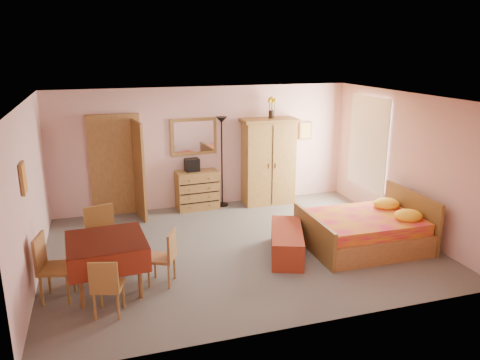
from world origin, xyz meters
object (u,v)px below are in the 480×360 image
object	(u,v)px
wardrobe	(268,161)
chair_south	(108,286)
chair_east	(161,257)
stereo	(192,165)
bench	(287,242)
chair_north	(104,240)
chest_of_drawers	(197,190)
sunflower_vase	(272,107)
dining_table	(108,265)
floor_lamp	(222,162)
bed	(364,222)
chair_west	(56,267)
wall_mirror	(194,137)

from	to	relation	value
wardrobe	chair_south	bearing A→B (deg)	-133.43
wardrobe	chair_east	world-z (taller)	wardrobe
stereo	bench	distance (m)	3.08
bench	chair_north	bearing A→B (deg)	173.58
chest_of_drawers	sunflower_vase	world-z (taller)	sunflower_vase
stereo	dining_table	bearing A→B (deg)	-121.03
wardrobe	chair_east	distance (m)	4.20
floor_lamp	wardrobe	bearing A→B (deg)	-6.31
bed	bench	world-z (taller)	bed
chest_of_drawers	floor_lamp	world-z (taller)	floor_lamp
chair_east	chest_of_drawers	bearing A→B (deg)	3.56
bench	chair_west	size ratio (longest dim) A/B	1.43
floor_lamp	chair_west	world-z (taller)	floor_lamp
stereo	chair_south	distance (m)	4.29
floor_lamp	bench	xyz separation A→B (m)	(0.35, -2.82, -0.76)
sunflower_vase	chair_west	world-z (taller)	sunflower_vase
sunflower_vase	bench	xyz separation A→B (m)	(-0.75, -2.74, -1.91)
chair_south	chair_north	size ratio (longest dim) A/B	0.81
floor_lamp	chair_south	bearing A→B (deg)	-124.07
bench	dining_table	world-z (taller)	dining_table
floor_lamp	chest_of_drawers	bearing A→B (deg)	-175.98
chest_of_drawers	chair_west	world-z (taller)	chair_west
sunflower_vase	chair_south	distance (m)	5.51
stereo	dining_table	size ratio (longest dim) A/B	0.28
wardrobe	chair_north	world-z (taller)	wardrobe
chair_north	bench	bearing A→B (deg)	159.58
chair_north	stereo	bearing A→B (deg)	-141.62
chair_east	dining_table	bearing A→B (deg)	113.33
chest_of_drawers	chair_west	distance (m)	4.13
chest_of_drawers	chair_south	distance (m)	4.27
chest_of_drawers	dining_table	bearing A→B (deg)	-125.90
chair_south	chest_of_drawers	bearing A→B (deg)	78.14
chest_of_drawers	bed	size ratio (longest dim) A/B	0.44
wardrobe	stereo	bearing A→B (deg)	177.26
stereo	chair_west	bearing A→B (deg)	-128.80
chair_north	floor_lamp	bearing A→B (deg)	-149.97
chest_of_drawers	bed	distance (m)	3.69
chest_of_drawers	wardrobe	world-z (taller)	wardrobe
floor_lamp	chair_north	distance (m)	3.61
chair_north	wall_mirror	bearing A→B (deg)	-141.00
wall_mirror	chair_east	xyz separation A→B (m)	(-1.22, -3.34, -1.14)
stereo	floor_lamp	xyz separation A→B (m)	(0.66, 0.01, 0.01)
stereo	chair_west	distance (m)	4.13
wall_mirror	bench	distance (m)	3.40
sunflower_vase	bed	distance (m)	3.34
wardrobe	chair_south	world-z (taller)	wardrobe
sunflower_vase	chair_south	bearing A→B (deg)	-134.62
bench	dining_table	distance (m)	2.93
bed	dining_table	xyz separation A→B (m)	(-4.32, -0.26, -0.07)
dining_table	chair_east	distance (m)	0.76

